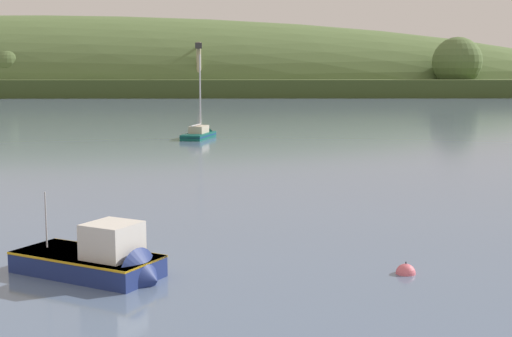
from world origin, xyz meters
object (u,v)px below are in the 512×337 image
Objects in this scene: dockside_crane at (199,71)px; fishing_boat_moored at (100,266)px; sailboat_near_mooring at (201,136)px; mooring_buoy_far_upstream at (406,274)px.

fishing_boat_moored is (25.23, -189.40, -7.22)m from dockside_crane.
sailboat_near_mooring is (20.84, -135.88, -7.42)m from dockside_crane.
sailboat_near_mooring is at bearing -178.70° from dockside_crane.
sailboat_near_mooring is at bearing 106.42° from mooring_buoy_far_upstream.
mooring_buoy_far_upstream is (36.27, -188.24, -7.61)m from dockside_crane.
sailboat_near_mooring is 12.68× the size of mooring_buoy_far_upstream.
dockside_crane is at bearing 121.64° from fishing_boat_moored.
sailboat_near_mooring reaches higher than mooring_buoy_far_upstream.
sailboat_near_mooring is at bearing 118.74° from fishing_boat_moored.
fishing_boat_moored reaches higher than mooring_buoy_far_upstream.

